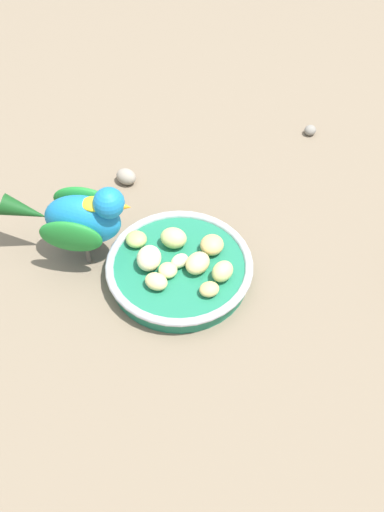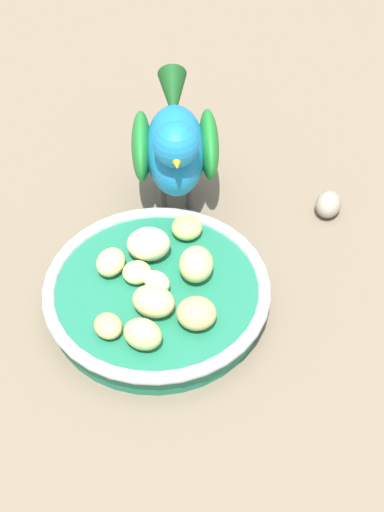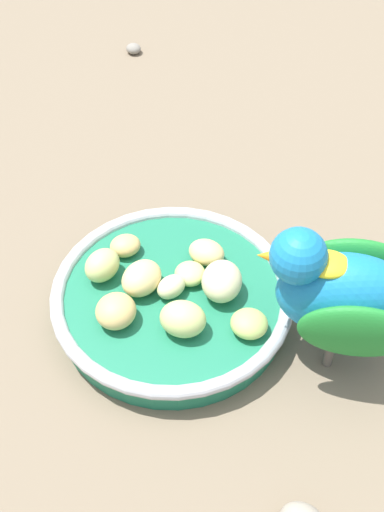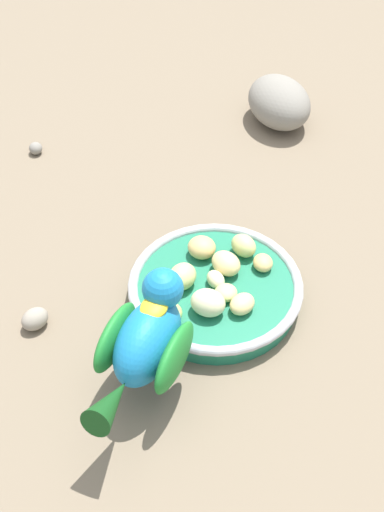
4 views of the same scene
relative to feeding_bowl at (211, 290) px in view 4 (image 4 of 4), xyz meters
The scene contains 16 objects.
ground_plane 0.03m from the feeding_bowl, 99.23° to the right, with size 4.00×4.00×0.00m, color #756651.
feeding_bowl is the anchor object (origin of this frame).
apple_piece_0 0.04m from the feeding_bowl, ahead, with size 0.04×0.03×0.03m, color #C6D17A.
apple_piece_1 0.07m from the feeding_bowl, 46.12° to the left, with size 0.03×0.03×0.02m, color #B2CC66.
apple_piece_2 0.02m from the feeding_bowl, 120.21° to the right, with size 0.03×0.02×0.02m, color beige.
apple_piece_3 0.05m from the feeding_bowl, 131.50° to the left, with size 0.03×0.02×0.02m, color #E5C67F.
apple_piece_4 0.05m from the feeding_bowl, 77.50° to the right, with size 0.03×0.03×0.02m, color tan.
apple_piece_5 0.07m from the feeding_bowl, 157.11° to the right, with size 0.03×0.02×0.02m, color tan.
apple_piece_6 0.07m from the feeding_bowl, 126.87° to the right, with size 0.03×0.03×0.03m, color #C6D17A.
apple_piece_7 0.03m from the feeding_bowl, 126.51° to the right, with size 0.04×0.03×0.02m, color #E5C67F.
apple_piece_8 0.03m from the feeding_bowl, 130.86° to the left, with size 0.03×0.03×0.01m, color #C6D17A.
apple_piece_9 0.05m from the feeding_bowl, 82.94° to the left, with size 0.04×0.03×0.03m, color beige.
parrot 0.15m from the feeding_bowl, 60.48° to the left, with size 0.11×0.18×0.13m.
rock_large 0.36m from the feeding_bowl, 106.51° to the right, with size 0.11×0.08×0.07m, color gray.
pebble_0 0.37m from the feeding_bowl, 48.65° to the right, with size 0.02×0.02×0.02m, color gray.
pebble_2 0.20m from the feeding_bowl, 11.21° to the left, with size 0.03×0.03×0.02m, color gray.
Camera 4 is at (0.03, 0.62, 0.67)m, focal length 54.17 mm.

